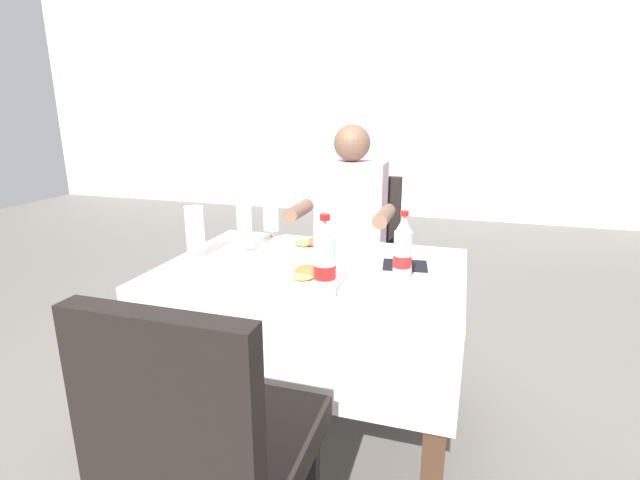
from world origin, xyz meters
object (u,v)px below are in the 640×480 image
at_px(cola_bottle_secondary, 325,262).
at_px(cola_bottle_primary, 403,253).
at_px(plate_near_camera, 312,275).
at_px(chair_far_diner_seat, 357,254).
at_px(plate_far_diner, 312,247).
at_px(beer_glass_left, 245,226).
at_px(chair_near_camera_side, 210,444).
at_px(seated_diner_far, 348,231).
at_px(napkin_cutlery_set, 405,265).
at_px(main_dining_table, 313,307).
at_px(beer_glass_middle, 271,213).
at_px(beer_glass_right, 195,232).

bearing_deg(cola_bottle_secondary, cola_bottle_primary, 41.75).
bearing_deg(plate_near_camera, chair_far_diner_seat, 92.69).
xyz_separation_m(plate_far_diner, beer_glass_left, (-0.26, -0.12, 0.10)).
bearing_deg(plate_near_camera, chair_near_camera_side, -93.78).
xyz_separation_m(seated_diner_far, cola_bottle_secondary, (0.16, -0.99, 0.16)).
bearing_deg(beer_glass_left, napkin_cutlery_set, 1.83).
relative_size(main_dining_table, plate_far_diner, 4.84).
bearing_deg(cola_bottle_primary, beer_glass_middle, 146.85).
bearing_deg(beer_glass_right, plate_near_camera, -10.94).
height_order(chair_near_camera_side, napkin_cutlery_set, chair_near_camera_side).
height_order(plate_far_diner, cola_bottle_secondary, cola_bottle_secondary).
relative_size(seated_diner_far, beer_glass_left, 5.63).
height_order(beer_glass_middle, cola_bottle_primary, cola_bottle_primary).
distance_m(main_dining_table, chair_far_diner_seat, 0.81).
height_order(seated_diner_far, plate_far_diner, seated_diner_far).
relative_size(beer_glass_middle, beer_glass_right, 1.09).
distance_m(plate_far_diner, cola_bottle_primary, 0.53).
relative_size(plate_far_diner, napkin_cutlery_set, 1.22).
bearing_deg(chair_far_diner_seat, seated_diner_far, -103.42).
xyz_separation_m(plate_near_camera, beer_glass_left, (-0.37, 0.22, 0.10)).
relative_size(chair_near_camera_side, seated_diner_far, 0.77).
distance_m(main_dining_table, napkin_cutlery_set, 0.40).
height_order(main_dining_table, chair_far_diner_seat, chair_far_diner_seat).
bearing_deg(beer_glass_right, chair_near_camera_side, -57.63).
height_order(chair_far_diner_seat, seated_diner_far, seated_diner_far).
distance_m(seated_diner_far, beer_glass_left, 0.70).
relative_size(plate_near_camera, beer_glass_middle, 1.09).
relative_size(chair_far_diner_seat, plate_near_camera, 3.80).
bearing_deg(napkin_cutlery_set, beer_glass_right, -170.46).
bearing_deg(plate_far_diner, seated_diner_far, 84.80).
height_order(plate_near_camera, beer_glass_left, beer_glass_left).
relative_size(chair_near_camera_side, cola_bottle_secondary, 3.48).
height_order(chair_far_diner_seat, plate_far_diner, chair_far_diner_seat).
distance_m(beer_glass_left, napkin_cutlery_set, 0.68).
distance_m(main_dining_table, seated_diner_far, 0.71).
height_order(chair_far_diner_seat, napkin_cutlery_set, chair_far_diner_seat).
distance_m(plate_far_diner, beer_glass_left, 0.30).
bearing_deg(napkin_cutlery_set, beer_glass_middle, 159.98).
relative_size(beer_glass_middle, napkin_cutlery_set, 1.20).
bearing_deg(chair_near_camera_side, beer_glass_right, 122.37).
xyz_separation_m(main_dining_table, beer_glass_left, (-0.33, 0.09, 0.29)).
xyz_separation_m(chair_near_camera_side, cola_bottle_secondary, (0.14, 0.52, 0.31)).
relative_size(chair_near_camera_side, plate_far_diner, 4.09).
xyz_separation_m(seated_diner_far, beer_glass_middle, (-0.29, -0.35, 0.15)).
distance_m(chair_far_diner_seat, cola_bottle_primary, 1.01).
xyz_separation_m(main_dining_table, beer_glass_middle, (-0.32, 0.35, 0.29)).
bearing_deg(plate_far_diner, cola_bottle_secondary, -67.37).
distance_m(chair_near_camera_side, beer_glass_right, 0.96).
bearing_deg(plate_far_diner, chair_far_diner_seat, 83.28).
height_order(chair_near_camera_side, seated_diner_far, seated_diner_far).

